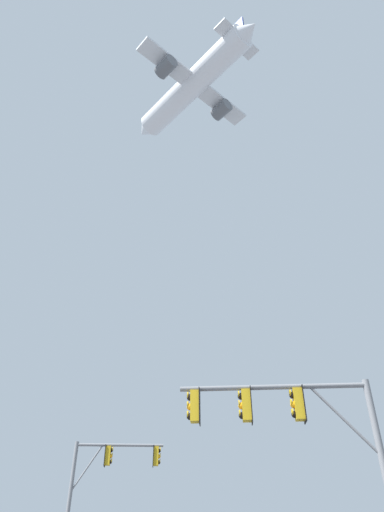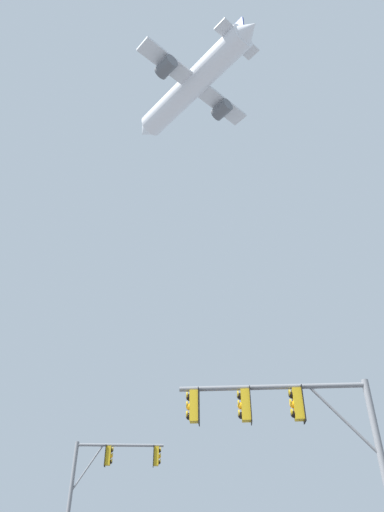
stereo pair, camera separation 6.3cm
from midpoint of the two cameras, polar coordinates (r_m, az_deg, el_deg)
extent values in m
cylinder|color=slate|center=(14.42, 9.86, -15.87)|extent=(5.47, 1.19, 0.15)
cylinder|color=slate|center=(14.47, 18.34, -18.84)|extent=(1.71, 0.40, 2.00)
cube|color=gold|center=(14.23, 0.23, -18.32)|extent=(0.32, 0.36, 0.90)
cylinder|color=gold|center=(14.38, 0.23, -16.36)|extent=(0.05, 0.05, 0.12)
cube|color=black|center=(14.22, 0.82, -18.30)|extent=(0.11, 0.46, 1.04)
sphere|color=black|center=(14.32, -0.38, -17.29)|extent=(0.20, 0.20, 0.20)
cylinder|color=gold|center=(14.34, -0.65, -17.06)|extent=(0.08, 0.21, 0.21)
sphere|color=orange|center=(14.24, -0.38, -18.37)|extent=(0.20, 0.20, 0.20)
cylinder|color=gold|center=(14.26, -0.66, -18.14)|extent=(0.08, 0.21, 0.21)
sphere|color=black|center=(14.17, -0.39, -19.46)|extent=(0.20, 0.20, 0.20)
cylinder|color=gold|center=(14.19, -0.66, -19.23)|extent=(0.08, 0.21, 0.21)
cube|color=gold|center=(14.21, 6.69, -18.08)|extent=(0.32, 0.36, 0.90)
cylinder|color=gold|center=(14.36, 6.55, -16.12)|extent=(0.05, 0.05, 0.12)
cube|color=black|center=(14.22, 7.28, -18.05)|extent=(0.11, 0.46, 1.04)
sphere|color=black|center=(14.28, 6.01, -17.07)|extent=(0.20, 0.20, 0.20)
cylinder|color=gold|center=(14.30, 5.73, -16.85)|extent=(0.08, 0.21, 0.21)
sphere|color=orange|center=(14.20, 6.08, -18.15)|extent=(0.20, 0.20, 0.20)
cylinder|color=gold|center=(14.22, 5.79, -17.93)|extent=(0.08, 0.21, 0.21)
sphere|color=black|center=(14.13, 6.15, -19.24)|extent=(0.20, 0.20, 0.20)
cylinder|color=gold|center=(14.14, 5.86, -19.02)|extent=(0.08, 0.21, 0.21)
cube|color=gold|center=(14.35, 13.07, -17.63)|extent=(0.32, 0.36, 0.90)
cylinder|color=gold|center=(14.50, 12.81, -15.71)|extent=(0.05, 0.05, 0.12)
cube|color=black|center=(14.38, 13.65, -17.58)|extent=(0.11, 0.46, 1.04)
sphere|color=black|center=(14.41, 12.34, -16.66)|extent=(0.20, 0.20, 0.20)
cylinder|color=gold|center=(14.42, 12.04, -16.45)|extent=(0.08, 0.21, 0.21)
sphere|color=orange|center=(14.33, 12.48, -17.72)|extent=(0.20, 0.20, 0.20)
cylinder|color=gold|center=(14.34, 12.18, -17.52)|extent=(0.08, 0.21, 0.21)
sphere|color=black|center=(14.26, 12.62, -18.80)|extent=(0.20, 0.20, 0.20)
cylinder|color=gold|center=(14.27, 12.32, -18.59)|extent=(0.08, 0.21, 0.21)
cylinder|color=slate|center=(26.03, -9.05, -22.34)|extent=(4.50, 0.46, 0.15)
cylinder|color=slate|center=(26.04, -13.07, -24.41)|extent=(1.42, 0.18, 2.24)
cube|color=gold|center=(25.81, -4.60, -23.71)|extent=(0.28, 0.34, 0.90)
cylinder|color=gold|center=(25.91, -4.55, -22.60)|extent=(0.05, 0.05, 0.12)
cube|color=black|center=(25.82, -4.94, -23.69)|extent=(0.06, 0.46, 1.04)
sphere|color=black|center=(25.86, -4.23, -23.13)|extent=(0.20, 0.20, 0.20)
cylinder|color=gold|center=(25.87, -4.06, -23.01)|extent=(0.05, 0.21, 0.21)
sphere|color=orange|center=(25.81, -4.25, -23.74)|extent=(0.20, 0.20, 0.20)
cylinder|color=gold|center=(25.82, -4.09, -23.62)|extent=(0.05, 0.21, 0.21)
sphere|color=black|center=(25.76, -4.28, -24.35)|extent=(0.20, 0.20, 0.20)
cylinder|color=gold|center=(25.77, -4.12, -24.23)|extent=(0.05, 0.21, 0.21)
cube|color=gold|center=(26.00, -10.56, -23.37)|extent=(0.28, 0.34, 0.90)
cylinder|color=gold|center=(26.09, -10.43, -22.27)|extent=(0.05, 0.05, 0.12)
cube|color=black|center=(26.01, -10.89, -23.34)|extent=(0.06, 0.46, 1.04)
sphere|color=black|center=(26.03, -10.15, -22.81)|extent=(0.20, 0.20, 0.20)
cylinder|color=gold|center=(26.03, -9.98, -22.70)|extent=(0.05, 0.21, 0.21)
sphere|color=orange|center=(25.98, -10.21, -23.42)|extent=(0.20, 0.20, 0.20)
cylinder|color=gold|center=(25.98, -10.05, -23.30)|extent=(0.05, 0.21, 0.21)
sphere|color=black|center=(25.93, -10.28, -24.02)|extent=(0.20, 0.20, 0.20)
cylinder|color=gold|center=(25.93, -10.11, -23.91)|extent=(0.05, 0.21, 0.21)
cylinder|color=white|center=(57.63, 0.01, 20.63)|extent=(11.83, 15.12, 2.92)
cone|color=white|center=(62.12, -5.81, 15.41)|extent=(3.42, 3.24, 2.77)
cone|color=white|center=(54.33, 7.10, 26.29)|extent=(3.08, 2.92, 2.48)
cube|color=silver|center=(57.07, 0.34, 20.66)|extent=(13.84, 10.56, 0.33)
cylinder|color=#595B60|center=(54.79, -3.31, 22.56)|extent=(2.60, 2.74, 1.64)
cylinder|color=#595B60|center=(58.21, 3.68, 17.80)|extent=(2.60, 2.74, 1.64)
cube|color=navy|center=(56.33, 5.38, 25.93)|extent=(1.65, 2.22, 3.47)
cube|color=silver|center=(55.10, 5.61, 25.33)|extent=(5.42, 4.49, 0.18)
camera|label=1|loc=(0.03, -90.07, 0.05)|focal=31.96mm
camera|label=2|loc=(0.03, 89.93, -0.05)|focal=31.96mm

